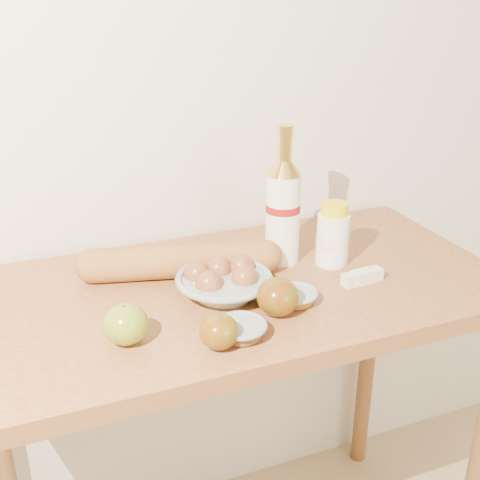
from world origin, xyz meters
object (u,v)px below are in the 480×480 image
at_px(cream_bottle, 333,236).
at_px(egg_bowl, 223,282).
at_px(table, 235,333).
at_px(bourbon_bottle, 283,208).
at_px(baguette, 180,261).

xyz_separation_m(cream_bottle, egg_bowl, (-0.29, -0.05, -0.04)).
bearing_deg(table, cream_bottle, 4.38).
relative_size(table, egg_bowl, 5.55).
bearing_deg(bourbon_bottle, table, -175.48).
height_order(cream_bottle, egg_bowl, cream_bottle).
relative_size(cream_bottle, egg_bowl, 0.70).
bearing_deg(table, bourbon_bottle, 27.11).
relative_size(table, bourbon_bottle, 3.68).
height_order(table, egg_bowl, egg_bowl).
bearing_deg(cream_bottle, egg_bowl, 173.53).
distance_m(table, bourbon_bottle, 0.31).
distance_m(bourbon_bottle, egg_bowl, 0.24).
xyz_separation_m(table, bourbon_bottle, (0.15, 0.08, 0.26)).
bearing_deg(baguette, bourbon_bottle, 12.44).
xyz_separation_m(bourbon_bottle, cream_bottle, (0.10, -0.06, -0.06)).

